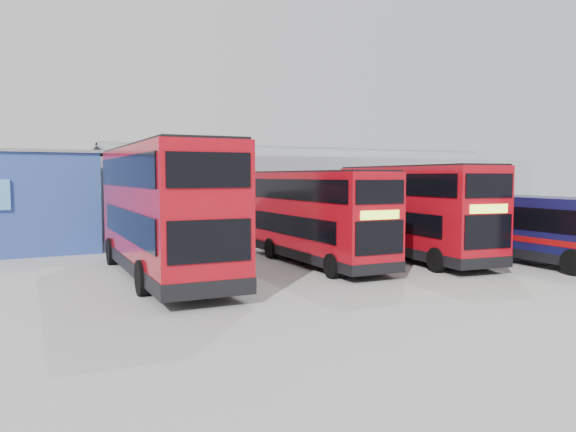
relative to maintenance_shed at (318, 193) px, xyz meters
The scene contains 6 objects.
ground_plane 21.70m from the maintenance_shed, 111.80° to the right, with size 120.00×120.00×0.00m, color gray.
maintenance_shed is the anchor object (origin of this frame).
double_decker_left 20.47m from the maintenance_shed, 137.27° to the right, with size 3.37×11.92×5.00m.
double_decker_centre 16.04m from the maintenance_shed, 120.93° to the right, with size 2.73×9.73×4.08m.
double_decker_right 14.88m from the maintenance_shed, 103.56° to the right, with size 3.61×10.44×4.33m.
single_decker_blue 17.89m from the maintenance_shed, 88.35° to the right, with size 3.19×11.00×2.95m.
Camera 1 is at (-12.59, -14.78, 3.86)m, focal length 35.00 mm.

